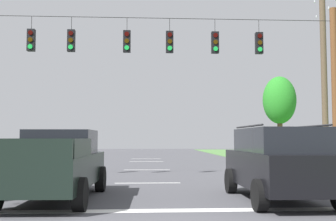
% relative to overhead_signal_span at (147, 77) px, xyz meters
% --- Properties ---
extents(stop_bar_stripe, '(13.80, 0.45, 0.01)m').
position_rel_overhead_signal_span_xyz_m(stop_bar_stripe, '(0.03, -7.85, -4.34)').
color(stop_bar_stripe, white).
rests_on(stop_bar_stripe, ground).
extents(lane_dash_0, '(2.50, 0.15, 0.01)m').
position_rel_overhead_signal_span_xyz_m(lane_dash_0, '(0.03, -1.85, -4.34)').
color(lane_dash_0, white).
rests_on(lane_dash_0, ground).
extents(lane_dash_1, '(2.50, 0.15, 0.01)m').
position_rel_overhead_signal_span_xyz_m(lane_dash_1, '(0.03, 4.75, -4.34)').
color(lane_dash_1, white).
rests_on(lane_dash_1, ground).
extents(lane_dash_2, '(2.50, 0.15, 0.01)m').
position_rel_overhead_signal_span_xyz_m(lane_dash_2, '(0.03, 12.70, -4.34)').
color(lane_dash_2, white).
rests_on(lane_dash_2, ground).
extents(lane_dash_3, '(2.50, 0.15, 0.01)m').
position_rel_overhead_signal_span_xyz_m(lane_dash_3, '(0.03, 16.84, -4.34)').
color(lane_dash_3, white).
rests_on(lane_dash_3, ground).
extents(overhead_signal_span, '(16.99, 0.31, 7.57)m').
position_rel_overhead_signal_span_xyz_m(overhead_signal_span, '(0.00, 0.00, 0.00)').
color(overhead_signal_span, brown).
rests_on(overhead_signal_span, ground).
extents(pickup_truck, '(2.38, 5.44, 1.95)m').
position_rel_overhead_signal_span_xyz_m(pickup_truck, '(-2.54, -5.95, -3.38)').
color(pickup_truck, black).
rests_on(pickup_truck, ground).
extents(suv_black, '(2.21, 4.80, 2.05)m').
position_rel_overhead_signal_span_xyz_m(suv_black, '(3.58, -6.54, -3.28)').
color(suv_black, black).
rests_on(suv_black, ground).
extents(distant_car_crossing_white, '(4.39, 2.20, 1.52)m').
position_rel_overhead_signal_span_xyz_m(distant_car_crossing_white, '(-5.69, 4.94, -3.56)').
color(distant_car_crossing_white, silver).
rests_on(distant_car_crossing_white, ground).
extents(utility_pole_mid_right, '(0.31, 1.94, 10.27)m').
position_rel_overhead_signal_span_xyz_m(utility_pole_mid_right, '(9.21, 2.97, 0.67)').
color(utility_pole_mid_right, brown).
rests_on(utility_pole_mid_right, ground).
extents(tree_roadside_right, '(2.56, 2.56, 6.54)m').
position_rel_overhead_signal_span_xyz_m(tree_roadside_right, '(10.37, 13.57, 0.27)').
color(tree_roadside_right, brown).
rests_on(tree_roadside_right, ground).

